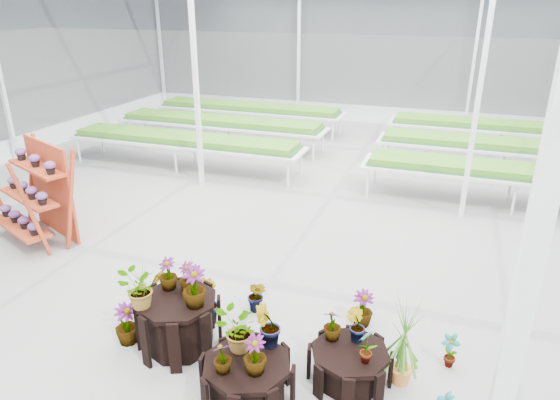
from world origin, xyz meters
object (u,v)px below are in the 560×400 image
(plinth_tall, at_px, (179,323))
(plinth_mid, at_px, (247,382))
(plinth_low, at_px, (349,365))
(shelf_rack, at_px, (31,194))

(plinth_tall, relative_size, plinth_mid, 1.02)
(plinth_mid, height_order, plinth_low, plinth_mid)
(plinth_low, height_order, shelf_rack, shelf_rack)
(plinth_low, bearing_deg, plinth_tall, -177.40)
(plinth_tall, relative_size, plinth_low, 1.09)
(plinth_tall, height_order, plinth_low, plinth_tall)
(plinth_tall, relative_size, shelf_rack, 0.57)
(plinth_tall, height_order, plinth_mid, plinth_tall)
(plinth_tall, xyz_separation_m, shelf_rack, (-4.10, 1.87, 0.55))
(plinth_mid, xyz_separation_m, plinth_low, (1.00, 0.70, -0.06))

